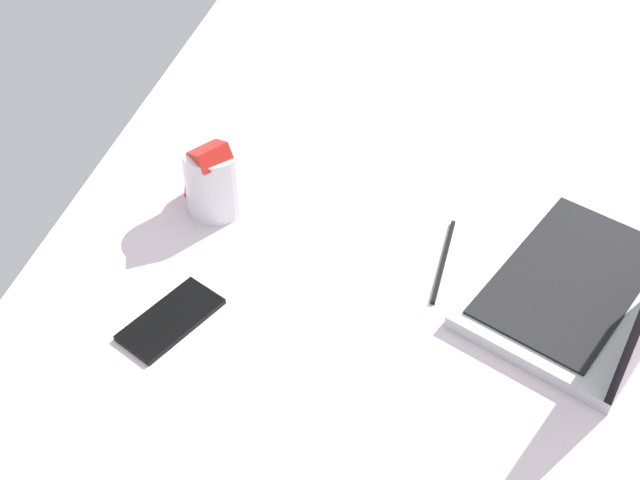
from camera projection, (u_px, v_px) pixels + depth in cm
name	position (u px, v px, depth cm)	size (l,w,h in cm)	color
bed_mattress	(524.00, 294.00, 128.02)	(180.00, 140.00, 18.00)	silver
laptop	(606.00, 281.00, 111.48)	(39.36, 34.07, 23.00)	#B7BABC
snack_cup	(213.00, 177.00, 125.21)	(9.59, 9.11, 13.33)	silver
cell_phone	(171.00, 319.00, 111.89)	(6.80, 14.00, 0.80)	black
charger_cable	(443.00, 261.00, 120.07)	(17.00, 0.60, 0.60)	black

